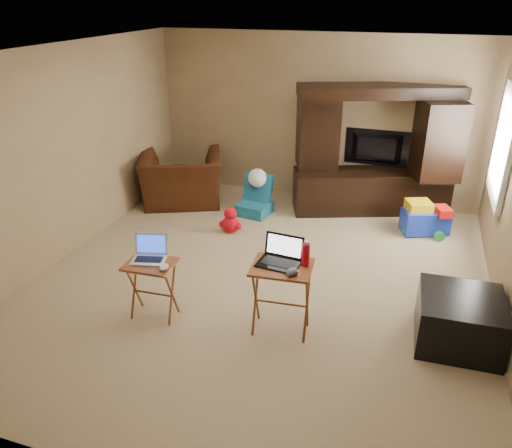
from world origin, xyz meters
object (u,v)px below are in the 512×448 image
(entertainment_center, at_px, (375,151))
(laptop_left, at_px, (148,250))
(child_rocker, at_px, (254,196))
(ottoman, at_px, (459,321))
(plush_toy, at_px, (231,220))
(push_toy, at_px, (426,218))
(mouse_left, at_px, (164,267))
(laptop_right, at_px, (279,253))
(tray_table_left, at_px, (153,290))
(television, at_px, (376,149))
(water_bottle, at_px, (306,255))
(mouse_right, at_px, (292,272))
(tray_table_right, at_px, (281,299))
(recliner, at_px, (182,179))

(entertainment_center, distance_m, laptop_left, 3.85)
(child_rocker, distance_m, ottoman, 3.55)
(plush_toy, distance_m, ottoman, 3.27)
(push_toy, xyz_separation_m, mouse_left, (-2.38, -2.93, 0.41))
(push_toy, relative_size, laptop_right, 1.65)
(laptop_right, relative_size, mouse_left, 3.04)
(child_rocker, distance_m, push_toy, 2.42)
(push_toy, bearing_deg, laptop_left, -154.54)
(laptop_right, height_order, mouse_left, laptop_right)
(plush_toy, relative_size, laptop_right, 0.97)
(child_rocker, xyz_separation_m, mouse_left, (0.03, -2.81, 0.35))
(tray_table_left, distance_m, mouse_left, 0.39)
(plush_toy, height_order, laptop_left, laptop_left)
(tray_table_left, bearing_deg, ottoman, 7.64)
(laptop_right, bearing_deg, television, 86.87)
(push_toy, height_order, laptop_right, laptop_right)
(water_bottle, bearing_deg, television, 85.51)
(mouse_right, bearing_deg, laptop_right, 140.53)
(entertainment_center, distance_m, mouse_left, 3.85)
(water_bottle, bearing_deg, mouse_left, -166.48)
(child_rocker, xyz_separation_m, tray_table_right, (1.13, -2.58, 0.07))
(recliner, xyz_separation_m, ottoman, (3.96, -2.29, -0.15))
(water_bottle, bearing_deg, child_rocker, 118.01)
(mouse_right, distance_m, water_bottle, 0.23)
(mouse_right, bearing_deg, recliner, 131.70)
(television, relative_size, mouse_right, 6.39)
(push_toy, bearing_deg, laptop_right, -138.24)
(recliner, distance_m, mouse_right, 3.72)
(television, xyz_separation_m, recliner, (-2.80, -0.86, -0.50))
(push_toy, distance_m, laptop_left, 3.88)
(ottoman, bearing_deg, mouse_left, -167.85)
(entertainment_center, distance_m, push_toy, 1.22)
(recliner, distance_m, tray_table_right, 3.53)
(tray_table_right, distance_m, mouse_left, 1.16)
(tray_table_right, bearing_deg, tray_table_left, -177.66)
(plush_toy, bearing_deg, mouse_right, -55.75)
(tray_table_right, height_order, water_bottle, water_bottle)
(tray_table_right, bearing_deg, ottoman, 7.45)
(mouse_right, bearing_deg, plush_toy, 124.25)
(recliner, bearing_deg, push_toy, 157.32)
(recliner, relative_size, tray_table_right, 1.66)
(recliner, bearing_deg, tray_table_right, 107.87)
(laptop_left, bearing_deg, water_bottle, -6.28)
(television, xyz_separation_m, laptop_left, (-1.79, -3.63, -0.15))
(laptop_left, bearing_deg, ottoman, -4.85)
(plush_toy, bearing_deg, laptop_right, -57.33)
(push_toy, relative_size, tray_table_left, 1.01)
(tray_table_right, height_order, laptop_left, laptop_left)
(television, distance_m, ottoman, 3.41)
(plush_toy, distance_m, laptop_right, 2.34)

